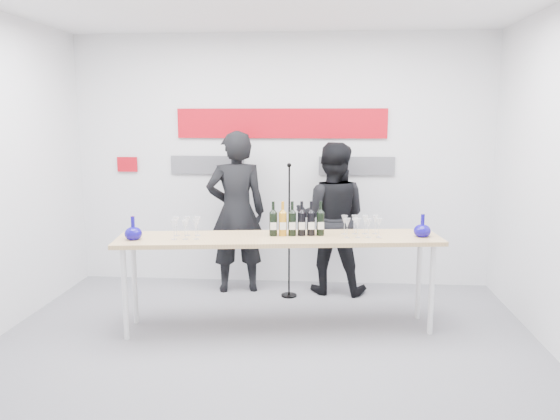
{
  "coord_description": "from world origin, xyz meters",
  "views": [
    {
      "loc": [
        0.5,
        -4.56,
        2.04
      ],
      "look_at": [
        0.1,
        0.56,
        1.15
      ],
      "focal_mm": 35.0,
      "sensor_mm": 36.0,
      "label": 1
    }
  ],
  "objects_px": {
    "presenter_left": "(236,212)",
    "tasting_table": "(279,244)",
    "mic_stand": "(289,257)",
    "presenter_right": "(331,218)"
  },
  "relations": [
    {
      "from": "presenter_left",
      "to": "tasting_table",
      "type": "bearing_deg",
      "value": 104.29
    },
    {
      "from": "presenter_left",
      "to": "mic_stand",
      "type": "bearing_deg",
      "value": 150.97
    },
    {
      "from": "tasting_table",
      "to": "presenter_right",
      "type": "height_order",
      "value": "presenter_right"
    },
    {
      "from": "presenter_right",
      "to": "tasting_table",
      "type": "bearing_deg",
      "value": 73.8
    },
    {
      "from": "tasting_table",
      "to": "presenter_left",
      "type": "distance_m",
      "value": 1.28
    },
    {
      "from": "tasting_table",
      "to": "presenter_right",
      "type": "xyz_separation_m",
      "value": [
        0.51,
        1.19,
        0.03
      ]
    },
    {
      "from": "presenter_left",
      "to": "mic_stand",
      "type": "xyz_separation_m",
      "value": [
        0.62,
        -0.18,
        -0.47
      ]
    },
    {
      "from": "tasting_table",
      "to": "mic_stand",
      "type": "height_order",
      "value": "mic_stand"
    },
    {
      "from": "tasting_table",
      "to": "mic_stand",
      "type": "xyz_separation_m",
      "value": [
        0.03,
        0.96,
        -0.38
      ]
    },
    {
      "from": "tasting_table",
      "to": "presenter_left",
      "type": "height_order",
      "value": "presenter_left"
    }
  ]
}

